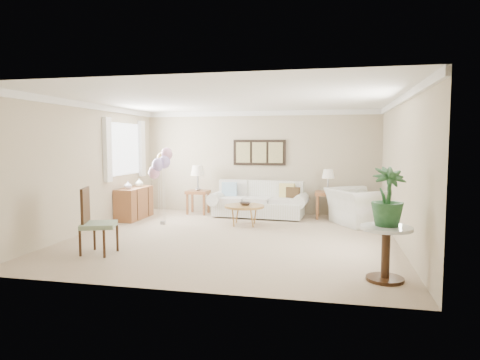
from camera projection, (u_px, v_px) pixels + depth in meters
The scene contains 18 objects.
ground_plane at pixel (233, 238), 8.13m from camera, with size 6.00×6.00×0.00m, color tan.
room_shell at pixel (228, 152), 8.10m from camera, with size 6.04×6.04×2.60m.
wall_art_triptych at pixel (259, 153), 10.88m from camera, with size 1.35×0.06×0.65m.
sofa at pixel (259, 203), 10.40m from camera, with size 2.40×1.02×0.87m.
end_table_left at pixel (198, 194), 10.82m from camera, with size 0.55×0.50×0.60m.
end_table_right at pixel (328, 196), 10.15m from camera, with size 0.59×0.54×0.64m.
lamp_left at pixel (198, 171), 10.77m from camera, with size 0.36×0.36×0.64m.
lamp_right at pixel (328, 175), 10.11m from camera, with size 0.30×0.30×0.53m.
coffee_table at pixel (244, 207), 9.32m from camera, with size 0.87×0.87×0.44m.
decor_bowl at pixel (245, 204), 9.33m from camera, with size 0.25×0.25×0.06m, color #2B221E.
armchair at pixel (358, 207), 9.37m from camera, with size 1.22×1.07×0.79m, color silver.
side_table at pixel (386, 240), 5.55m from camera, with size 0.66×0.66×0.72m.
potted_plant at pixel (388, 197), 5.53m from camera, with size 0.43×0.43×0.77m, color #1D4723.
accent_chair at pixel (94, 220), 6.92m from camera, with size 0.67×0.67×1.08m.
credenza at pixel (134, 203), 10.14m from camera, with size 0.46×1.20×0.74m.
vase_white at pixel (128, 185), 9.78m from camera, with size 0.18×0.18×0.18m, color silver.
vase_sage at pixel (139, 183), 10.34m from camera, with size 0.19×0.19×0.20m, color silver.
balloon_cluster at pixel (161, 163), 9.32m from camera, with size 0.49×0.44×1.70m.
Camera 1 is at (1.83, -7.79, 1.80)m, focal length 32.00 mm.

